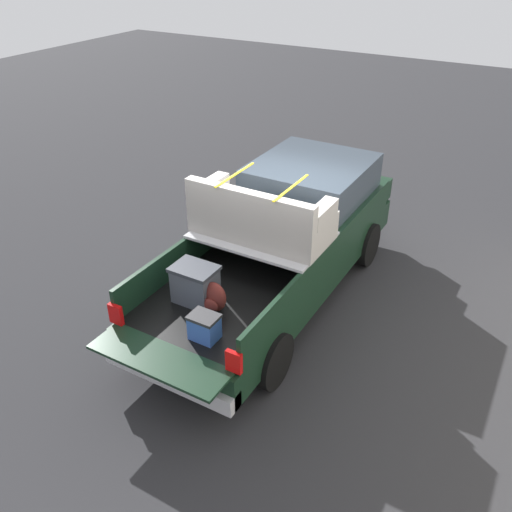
% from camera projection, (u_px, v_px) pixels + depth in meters
% --- Properties ---
extents(ground_plane, '(40.00, 40.00, 0.00)m').
position_uv_depth(ground_plane, '(274.00, 297.00, 8.99)').
color(ground_plane, '#262628').
extents(pickup_truck, '(6.05, 2.06, 2.23)m').
position_uv_depth(pickup_truck, '(286.00, 235.00, 8.77)').
color(pickup_truck, black).
rests_on(pickup_truck, ground_plane).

